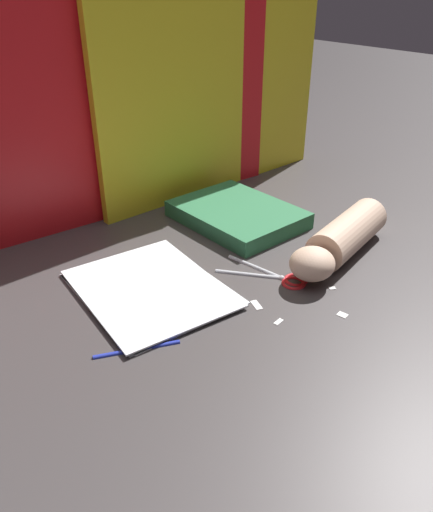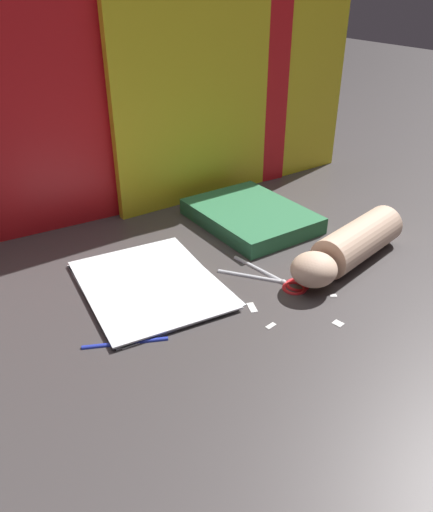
% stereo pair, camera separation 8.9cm
% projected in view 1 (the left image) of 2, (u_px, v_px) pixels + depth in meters
% --- Properties ---
extents(ground_plane, '(6.00, 6.00, 0.00)m').
position_uv_depth(ground_plane, '(224.00, 293.00, 0.89)').
color(ground_plane, '#3D3838').
extents(backdrop_panel_center, '(0.87, 0.04, 0.53)m').
position_uv_depth(backdrop_panel_center, '(108.00, 101.00, 1.06)').
color(backdrop_panel_center, red).
rests_on(backdrop_panel_center, ground_plane).
extents(backdrop_panel_right, '(0.69, 0.08, 0.51)m').
position_uv_depth(backdrop_panel_right, '(218.00, 87.00, 1.22)').
color(backdrop_panel_right, yellow).
rests_on(backdrop_panel_right, ground_plane).
extents(paper_stack, '(0.24, 0.30, 0.01)m').
position_uv_depth(paper_stack, '(150.00, 288.00, 0.90)').
color(paper_stack, white).
rests_on(paper_stack, ground_plane).
extents(book_closed, '(0.23, 0.29, 0.04)m').
position_uv_depth(book_closed, '(237.00, 214.00, 1.14)').
color(book_closed, '#2D7247').
rests_on(book_closed, ground_plane).
extents(scissors, '(0.14, 0.18, 0.01)m').
position_uv_depth(scissors, '(276.00, 275.00, 0.94)').
color(scissors, silver).
rests_on(scissors, ground_plane).
extents(hand_forearm, '(0.32, 0.16, 0.08)m').
position_uv_depth(hand_forearm, '(340.00, 240.00, 0.99)').
color(hand_forearm, beige).
rests_on(hand_forearm, ground_plane).
extents(paper_scrap_near, '(0.01, 0.01, 0.00)m').
position_uv_depth(paper_scrap_near, '(332.00, 288.00, 0.91)').
color(paper_scrap_near, white).
rests_on(paper_scrap_near, ground_plane).
extents(paper_scrap_mid, '(0.02, 0.03, 0.00)m').
position_uv_depth(paper_scrap_mid, '(256.00, 305.00, 0.86)').
color(paper_scrap_mid, white).
rests_on(paper_scrap_mid, ground_plane).
extents(paper_scrap_far, '(0.02, 0.02, 0.00)m').
position_uv_depth(paper_scrap_far, '(342.00, 315.00, 0.84)').
color(paper_scrap_far, white).
rests_on(paper_scrap_far, ground_plane).
extents(paper_scrap_side, '(0.02, 0.01, 0.00)m').
position_uv_depth(paper_scrap_side, '(279.00, 321.00, 0.82)').
color(paper_scrap_side, white).
rests_on(paper_scrap_side, ground_plane).
extents(pen, '(0.13, 0.05, 0.01)m').
position_uv_depth(pen, '(137.00, 348.00, 0.76)').
color(pen, '#2333B2').
rests_on(pen, ground_plane).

